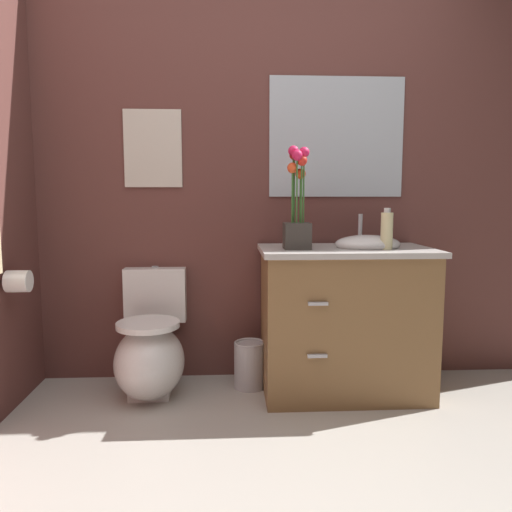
% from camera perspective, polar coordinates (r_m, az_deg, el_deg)
% --- Properties ---
extents(wall_back, '(3.95, 0.05, 2.50)m').
position_cam_1_polar(wall_back, '(3.02, 3.47, 9.68)').
color(wall_back, brown).
rests_on(wall_back, ground_plane).
extents(toilet, '(0.38, 0.59, 0.69)m').
position_cam_1_polar(toilet, '(2.86, -12.03, -10.71)').
color(toilet, white).
rests_on(toilet, ground_plane).
extents(vanity_cabinet, '(0.94, 0.56, 1.00)m').
position_cam_1_polar(vanity_cabinet, '(2.83, 10.19, -7.11)').
color(vanity_cabinet, brown).
rests_on(vanity_cabinet, ground_plane).
extents(flower_vase, '(0.14, 0.14, 0.55)m').
position_cam_1_polar(flower_vase, '(2.65, 4.76, 5.10)').
color(flower_vase, '#38332D').
rests_on(flower_vase, vanity_cabinet).
extents(soap_bottle, '(0.06, 0.06, 0.22)m').
position_cam_1_polar(soap_bottle, '(2.72, 14.82, 2.88)').
color(soap_bottle, beige).
rests_on(soap_bottle, vanity_cabinet).
extents(trash_bin, '(0.18, 0.18, 0.27)m').
position_cam_1_polar(trash_bin, '(2.93, -0.73, -12.36)').
color(trash_bin, '#B7B7BC').
rests_on(trash_bin, ground_plane).
extents(wall_poster, '(0.33, 0.01, 0.45)m').
position_cam_1_polar(wall_poster, '(3.01, -11.79, 12.02)').
color(wall_poster, beige).
extents(wall_mirror, '(0.80, 0.01, 0.70)m').
position_cam_1_polar(wall_mirror, '(3.05, 9.25, 13.34)').
color(wall_mirror, '#B2BCC6').
extents(toilet_paper_roll, '(0.11, 0.11, 0.11)m').
position_cam_1_polar(toilet_paper_roll, '(2.74, -25.69, -2.64)').
color(toilet_paper_roll, white).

